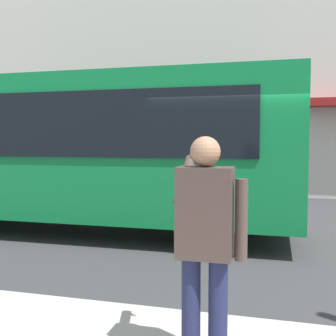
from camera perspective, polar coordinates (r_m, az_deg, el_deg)
name	(u,v)px	position (r m, az deg, el deg)	size (l,w,h in m)	color
ground_plane	(232,242)	(7.60, 8.95, -10.11)	(60.00, 60.00, 0.00)	#38383A
building_facade_far	(256,16)	(14.76, 12.15, 20.07)	(28.00, 1.55, 12.00)	beige
red_bus	(69,148)	(8.51, -13.66, 2.75)	(9.05, 2.54, 3.08)	#0F7238
pedestrian_photographer	(205,234)	(3.01, 5.25, -9.17)	(0.53, 0.52, 1.70)	#1E2347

